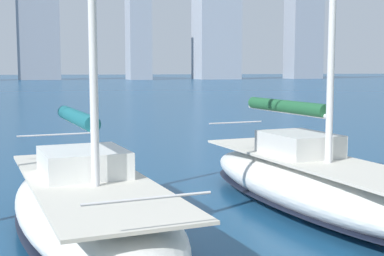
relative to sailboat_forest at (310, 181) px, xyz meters
name	(u,v)px	position (x,y,z in m)	size (l,w,h in m)	color
city_skyline	(98,7)	(-11.17, -153.66, 20.97)	(178.08, 21.23, 54.26)	#9095A0
sailboat_forest	(310,181)	(0.00, 0.00, 0.00)	(3.42, 9.05, 10.96)	white
sailboat_teal	(89,205)	(5.33, 0.59, -0.07)	(3.87, 8.74, 9.23)	white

